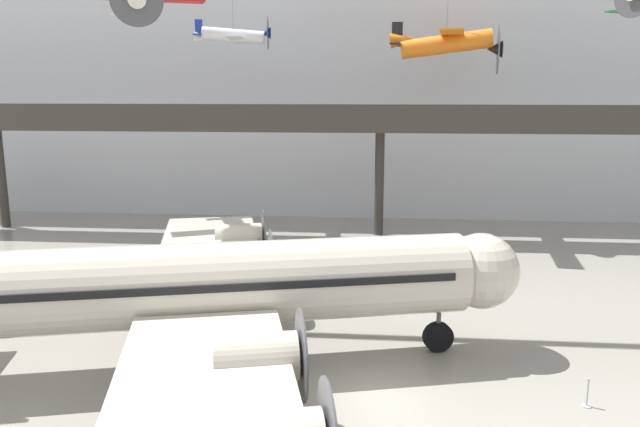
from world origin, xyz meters
The scene contains 8 objects.
ground_plane centered at (0.00, 0.00, 0.00)m, with size 260.00×260.00×0.00m, color gray.
hangar_back_wall centered at (0.00, 33.77, 14.31)m, with size 140.00×3.00×28.62m.
mezzanine_walkway centered at (0.00, 25.18, 8.31)m, with size 110.00×3.20×9.97m.
airliner_silver_main centered at (-7.70, 1.90, 3.45)m, with size 27.90×32.29×9.77m.
suspended_plane_orange_highwing centered at (4.58, 25.80, 14.25)m, with size 8.04×9.83×10.48m.
suspended_plane_white_twin centered at (-10.90, 25.81, 14.87)m, with size 5.71×6.98×8.68m.
suspended_plane_red_highwing centered at (-15.03, 17.44, 15.86)m, with size 8.16×7.10×8.11m.
stanchion_barrier centered at (7.36, 0.22, 0.33)m, with size 0.36×0.36×1.08m.
Camera 1 is at (-0.24, -20.93, 11.13)m, focal length 35.00 mm.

